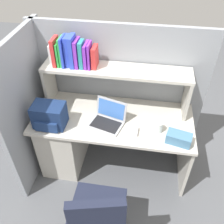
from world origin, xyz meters
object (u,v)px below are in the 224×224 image
(paper_cup, at_px, (159,127))
(office_chair, at_px, (98,221))
(tissue_box, at_px, (179,138))
(laptop, at_px, (108,119))
(computer_mouse, at_px, (135,131))
(backpack, at_px, (49,116))

(paper_cup, bearing_deg, office_chair, -118.90)
(tissue_box, distance_m, office_chair, 0.99)
(paper_cup, height_order, tissue_box, paper_cup)
(laptop, bearing_deg, tissue_box, -13.16)
(paper_cup, bearing_deg, computer_mouse, -165.56)
(paper_cup, distance_m, office_chair, 0.98)
(laptop, xyz_separation_m, tissue_box, (0.67, -0.16, -0.00))
(computer_mouse, bearing_deg, paper_cup, 16.89)
(laptop, distance_m, backpack, 0.56)
(backpack, distance_m, tissue_box, 1.21)
(laptop, height_order, tissue_box, laptop)
(paper_cup, bearing_deg, backpack, -175.87)
(backpack, xyz_separation_m, paper_cup, (1.03, 0.07, -0.06))
(laptop, height_order, backpack, backpack)
(backpack, distance_m, office_chair, 1.03)
(backpack, bearing_deg, paper_cup, 4.13)
(tissue_box, bearing_deg, laptop, -179.55)
(computer_mouse, distance_m, paper_cup, 0.23)
(tissue_box, height_order, office_chair, office_chair)
(paper_cup, height_order, office_chair, office_chair)
(computer_mouse, height_order, tissue_box, tissue_box)
(backpack, relative_size, tissue_box, 1.36)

